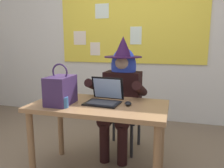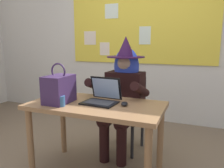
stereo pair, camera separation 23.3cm
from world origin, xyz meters
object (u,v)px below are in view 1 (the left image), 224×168
handbag (61,90)px  desk_main (99,114)px  computer_mouse (128,103)px  chair_at_desk (124,108)px  person_costumed (121,88)px  coffee_mug (64,102)px  laptop (104,97)px

handbag → desk_main: bearing=16.5°
desk_main → computer_mouse: (0.27, 0.03, 0.12)m
chair_at_desk → person_costumed: person_costumed is taller
chair_at_desk → coffee_mug: (-0.34, -0.89, 0.29)m
person_costumed → handbag: person_costumed is taller
chair_at_desk → computer_mouse: 0.73m
desk_main → handbag: handbag is taller
person_costumed → coffee_mug: (-0.33, -0.77, 0.01)m
person_costumed → laptop: person_costumed is taller
computer_mouse → desk_main: bearing=175.3°
computer_mouse → chair_at_desk: bearing=94.4°
computer_mouse → coffee_mug: 0.58m
laptop → chair_at_desk: bearing=89.4°
handbag → laptop: bearing=23.0°
chair_at_desk → person_costumed: (-0.01, -0.12, 0.28)m
desk_main → person_costumed: 0.59m
desk_main → coffee_mug: 0.36m
person_costumed → handbag: (-0.41, -0.67, 0.10)m
handbag → coffee_mug: (0.08, -0.10, -0.09)m
desk_main → chair_at_desk: 0.71m
chair_at_desk → person_costumed: bearing=0.9°
laptop → handbag: bearing=-153.1°
laptop → person_costumed: bearing=89.2°
person_costumed → handbag: size_ratio=3.60×
desk_main → person_costumed: (0.08, 0.57, 0.14)m
computer_mouse → coffee_mug: bearing=-167.7°
laptop → coffee_mug: laptop is taller
laptop → desk_main: bearing=-117.3°
person_costumed → computer_mouse: bearing=21.3°
chair_at_desk → computer_mouse: (0.19, -0.66, 0.26)m
laptop → computer_mouse: (0.24, -0.03, -0.04)m
person_costumed → computer_mouse: (0.19, -0.54, -0.02)m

